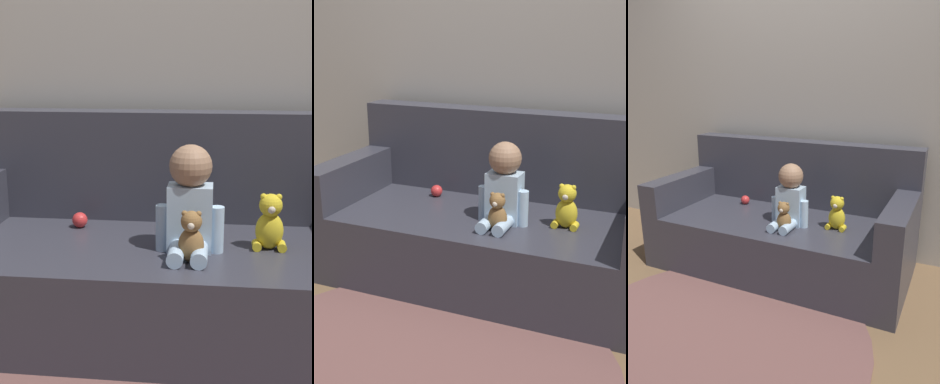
{
  "view_description": "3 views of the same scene",
  "coord_description": "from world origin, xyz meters",
  "views": [
    {
      "loc": [
        0.22,
        -2.15,
        1.16
      ],
      "look_at": [
        -0.01,
        -0.15,
        0.65
      ],
      "focal_mm": 50.0,
      "sensor_mm": 36.0,
      "label": 1
    },
    {
      "loc": [
        1.0,
        -2.6,
        1.43
      ],
      "look_at": [
        -0.11,
        0.0,
        0.51
      ],
      "focal_mm": 50.0,
      "sensor_mm": 36.0,
      "label": 2
    },
    {
      "loc": [
        1.15,
        -2.33,
        1.37
      ],
      "look_at": [
        0.03,
        -0.01,
        0.6
      ],
      "focal_mm": 35.0,
      "sensor_mm": 36.0,
      "label": 3
    }
  ],
  "objects": [
    {
      "name": "floor_rug",
      "position": [
        0.03,
        -0.91,
        0.01
      ],
      "size": [
        1.75,
        1.75,
        0.01
      ],
      "color": "brown",
      "rests_on": "ground_plane"
    },
    {
      "name": "toy_ball",
      "position": [
        -0.39,
        0.14,
        0.44
      ],
      "size": [
        0.07,
        0.07,
        0.07
      ],
      "color": "red",
      "rests_on": "couch"
    },
    {
      "name": "ground_plane",
      "position": [
        0.0,
        0.0,
        0.0
      ],
      "size": [
        12.0,
        12.0,
        0.0
      ],
      "primitive_type": "plane",
      "color": "brown"
    },
    {
      "name": "wall_back",
      "position": [
        0.0,
        0.53,
        1.3
      ],
      "size": [
        8.0,
        0.05,
        2.6
      ],
      "color": "#ADA89E",
      "rests_on": "ground_plane"
    },
    {
      "name": "teddy_bear_brown",
      "position": [
        0.14,
        -0.23,
        0.5
      ],
      "size": [
        0.1,
        0.09,
        0.2
      ],
      "color": "olive",
      "rests_on": "couch"
    },
    {
      "name": "couch",
      "position": [
        0.0,
        0.07,
        0.31
      ],
      "size": [
        1.88,
        0.89,
        0.92
      ],
      "color": "#383842",
      "rests_on": "ground_plane"
    },
    {
      "name": "plush_toy_side",
      "position": [
        0.45,
        -0.05,
        0.51
      ],
      "size": [
        0.14,
        0.11,
        0.23
      ],
      "color": "yellow",
      "rests_on": "couch"
    },
    {
      "name": "person_baby",
      "position": [
        0.13,
        -0.11,
        0.6
      ],
      "size": [
        0.27,
        0.31,
        0.43
      ],
      "color": "silver",
      "rests_on": "couch"
    }
  ]
}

